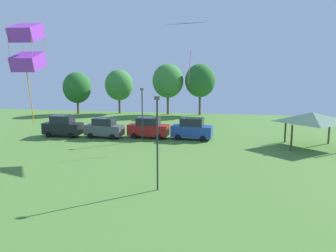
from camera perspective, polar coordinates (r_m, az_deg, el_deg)
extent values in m
pyramid|color=black|center=(37.64, 4.37, 14.39)|extent=(4.06, 3.43, 0.35)
cylinder|color=#E54C93|center=(36.45, 3.49, 9.40)|extent=(0.23, 0.52, 3.43)
cube|color=purple|center=(22.71, -21.81, 13.75)|extent=(1.51, 1.68, 1.21)
cube|color=purple|center=(22.64, -21.54, 9.58)|extent=(1.51, 1.68, 1.21)
cylinder|color=orange|center=(22.44, -24.22, 11.52)|extent=(0.02, 0.02, 2.48)
cylinder|color=orange|center=(21.68, -21.02, 11.81)|extent=(0.02, 0.02, 2.48)
cylinder|color=orange|center=(23.64, -22.27, 11.53)|extent=(0.02, 0.02, 2.48)
cylinder|color=orange|center=(22.93, -19.18, 11.79)|extent=(0.02, 0.02, 2.48)
cylinder|color=orange|center=(22.74, -21.18, 4.05)|extent=(0.05, 0.51, 3.31)
cube|color=black|center=(43.19, -16.52, -0.36)|extent=(4.54, 1.89, 1.27)
cube|color=#1E232D|center=(43.02, -16.59, 1.05)|extent=(2.52, 1.68, 0.89)
cylinder|color=black|center=(41.91, -15.35, -1.50)|extent=(0.65, 0.24, 0.64)
cylinder|color=black|center=(43.44, -14.32, -1.06)|extent=(0.65, 0.24, 0.64)
cylinder|color=black|center=(43.23, -18.64, -1.33)|extent=(0.65, 0.24, 0.64)
cylinder|color=black|center=(44.72, -17.53, -0.90)|extent=(0.65, 0.24, 0.64)
cube|color=#4C5156|center=(41.40, -10.18, -0.62)|extent=(4.48, 2.16, 1.16)
cube|color=#1E232D|center=(41.23, -10.22, 0.73)|extent=(2.53, 1.82, 0.81)
cylinder|color=black|center=(40.18, -8.96, -1.75)|extent=(0.66, 0.28, 0.64)
cylinder|color=black|center=(41.73, -7.98, -1.29)|extent=(0.66, 0.28, 0.64)
cylinder|color=black|center=(41.35, -12.35, -1.53)|extent=(0.66, 0.28, 0.64)
cylinder|color=black|center=(42.86, -11.28, -1.09)|extent=(0.66, 0.28, 0.64)
cube|color=maroon|center=(40.74, -3.17, -0.62)|extent=(4.72, 2.10, 1.21)
cube|color=#1E232D|center=(40.56, -3.18, 0.81)|extent=(2.64, 1.81, 0.84)
cylinder|color=black|center=(39.63, -1.55, -1.80)|extent=(0.65, 0.26, 0.64)
cylinder|color=black|center=(41.31, -0.91, -1.30)|extent=(0.65, 0.26, 0.64)
cylinder|color=black|center=(40.46, -5.47, -1.59)|extent=(0.65, 0.26, 0.64)
cylinder|color=black|center=(42.11, -4.67, -1.12)|extent=(0.65, 0.26, 0.64)
cube|color=#234299|center=(39.89, 3.84, -0.83)|extent=(4.69, 2.17, 1.24)
cube|color=#1E232D|center=(39.70, 3.86, 0.67)|extent=(2.64, 1.82, 0.87)
cylinder|color=black|center=(38.93, 5.60, -2.05)|extent=(0.66, 0.29, 0.64)
cylinder|color=black|center=(40.57, 6.03, -1.57)|extent=(0.66, 0.29, 0.64)
cylinder|color=black|center=(39.51, 1.58, -1.83)|extent=(0.66, 0.29, 0.64)
cylinder|color=black|center=(41.12, 2.16, -1.36)|extent=(0.66, 0.29, 0.64)
cylinder|color=brown|center=(36.53, 19.21, -1.80)|extent=(0.20, 0.20, 2.60)
cylinder|color=brown|center=(40.38, 18.31, -0.66)|extent=(0.20, 0.20, 2.60)
cylinder|color=brown|center=(41.29, 24.43, -0.83)|extent=(0.20, 0.20, 2.60)
pyramid|color=#3D604C|center=(38.58, 22.15, 1.33)|extent=(5.77, 5.14, 1.00)
cylinder|color=#2D2D33|center=(38.78, -4.15, 1.62)|extent=(0.12, 0.12, 5.57)
cube|color=#4C4C51|center=(38.46, -4.20, 5.91)|extent=(0.36, 0.20, 0.24)
cylinder|color=#2D2D33|center=(23.52, -1.72, -3.20)|extent=(0.12, 0.12, 6.11)
cube|color=#4C4C51|center=(23.00, -1.76, 4.51)|extent=(0.36, 0.20, 0.24)
cylinder|color=brown|center=(61.95, -14.25, 3.13)|extent=(0.36, 0.36, 2.66)
ellipsoid|color=#286628|center=(61.67, -14.37, 5.99)|extent=(4.70, 4.70, 5.17)
cylinder|color=brown|center=(61.21, -7.80, 3.45)|extent=(0.36, 0.36, 3.06)
ellipsoid|color=#3D7F38|center=(60.92, -7.87, 6.54)|extent=(4.73, 4.73, 5.20)
cylinder|color=brown|center=(59.51, -0.01, 3.65)|extent=(0.36, 0.36, 3.66)
ellipsoid|color=#3D7F38|center=(59.21, -0.01, 7.26)|extent=(5.12, 5.12, 5.63)
cylinder|color=brown|center=(58.99, 5.12, 3.63)|extent=(0.36, 0.36, 3.82)
ellipsoid|color=#286628|center=(58.69, 5.17, 7.28)|extent=(4.94, 4.94, 5.43)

